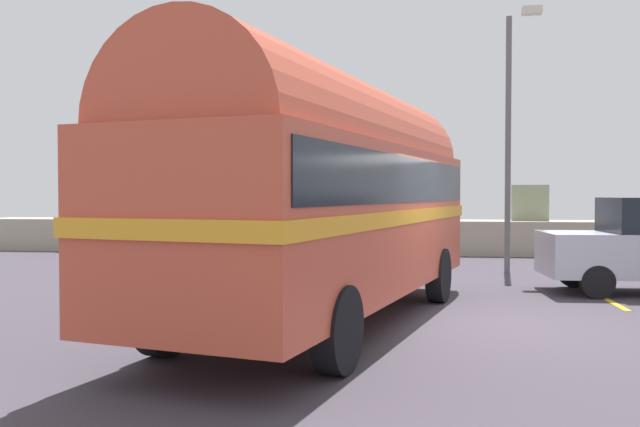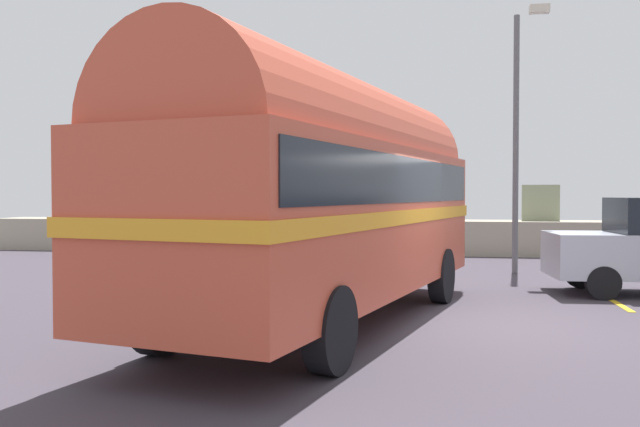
{
  "view_description": "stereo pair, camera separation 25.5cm",
  "coord_description": "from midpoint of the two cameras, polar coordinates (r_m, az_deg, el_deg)",
  "views": [
    {
      "loc": [
        -1.01,
        -10.39,
        1.95
      ],
      "look_at": [
        -2.41,
        -0.24,
        1.66
      ],
      "focal_mm": 38.06,
      "sensor_mm": 36.0,
      "label": 1
    },
    {
      "loc": [
        -0.76,
        -10.35,
        1.95
      ],
      "look_at": [
        -2.41,
        -0.24,
        1.66
      ],
      "focal_mm": 38.06,
      "sensor_mm": 36.0,
      "label": 2
    }
  ],
  "objects": [
    {
      "name": "vintage_coach",
      "position": [
        10.03,
        0.01,
        2.22
      ],
      "size": [
        4.41,
        8.91,
        3.7
      ],
      "rotation": [
        0.0,
        0.0,
        -0.24
      ],
      "color": "black",
      "rests_on": "ground"
    },
    {
      "name": "lamp_post",
      "position": [
        17.12,
        15.36,
        6.91
      ],
      "size": [
        0.68,
        1.05,
        6.26
      ],
      "color": "#5B5B60",
      "rests_on": "ground"
    },
    {
      "name": "breakwater",
      "position": [
        22.22,
        9.71,
        -1.77
      ],
      "size": [
        31.36,
        2.04,
        2.27
      ],
      "color": "#A29783",
      "rests_on": "ground"
    },
    {
      "name": "ground",
      "position": [
        10.59,
        12.65,
        -8.95
      ],
      "size": [
        32.0,
        26.0,
        0.02
      ],
      "color": "#3F3842"
    }
  ]
}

